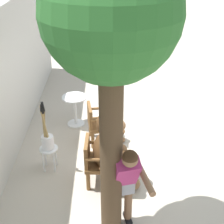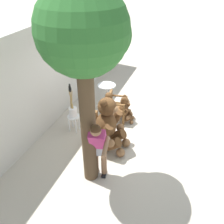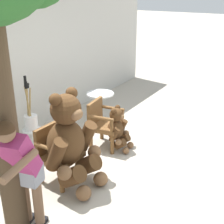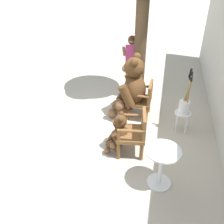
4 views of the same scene
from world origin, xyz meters
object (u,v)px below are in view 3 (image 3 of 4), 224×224
teddy_bear_large (70,141)px  white_stool (33,135)px  round_side_table (100,105)px  wooden_chair_right (104,122)px  wooden_chair_left (57,152)px  brush_bucket (30,118)px  person_visitor (21,166)px  teddy_bear_small (117,129)px

teddy_bear_large → white_stool: (0.38, 1.16, -0.36)m
round_side_table → wooden_chair_right: bearing=-142.7°
wooden_chair_left → wooden_chair_right: (1.26, -0.00, 0.00)m
brush_bucket → round_side_table: (1.60, -0.36, -0.23)m
white_stool → brush_bucket: size_ratio=0.48×
wooden_chair_left → brush_bucket: 1.00m
white_stool → brush_bucket: brush_bucket is taller
brush_bucket → round_side_table: size_ratio=1.33×
wooden_chair_left → white_stool: size_ratio=1.87×
teddy_bear_large → round_side_table: (1.98, 0.80, -0.27)m
wooden_chair_right → person_visitor: 2.38m
wooden_chair_left → white_stool: wooden_chair_left is taller
wooden_chair_right → teddy_bear_large: bearing=-168.4°
teddy_bear_large → brush_bucket: size_ratio=1.53×
wooden_chair_left → teddy_bear_large: (-0.00, -0.26, 0.26)m
person_visitor → teddy_bear_large: bearing=8.5°
teddy_bear_small → white_stool: 1.49m
white_stool → brush_bucket: 0.32m
round_side_table → teddy_bear_large: bearing=-158.0°
white_stool → brush_bucket: bearing=96.3°
white_stool → person_visitor: bearing=-137.2°
teddy_bear_large → brush_bucket: teddy_bear_large is taller
brush_bucket → teddy_bear_large: bearing=-108.1°
teddy_bear_large → round_side_table: size_ratio=2.04×
teddy_bear_small → brush_bucket: (-0.90, 1.19, 0.28)m
person_visitor → brush_bucket: size_ratio=1.59×
teddy_bear_small → round_side_table: teddy_bear_small is taller
person_visitor → brush_bucket: person_visitor is taller
teddy_bear_small → white_stool: size_ratio=1.78×
teddy_bear_large → round_side_table: bearing=22.0°
wooden_chair_right → round_side_table: (0.71, 0.54, -0.01)m
teddy_bear_small → person_visitor: (-2.32, -0.13, 0.51)m
person_visitor → wooden_chair_right: bearing=10.2°
wooden_chair_left → wooden_chair_right: 1.26m
wooden_chair_left → person_visitor: 1.21m
wooden_chair_right → teddy_bear_large: (-1.27, -0.26, 0.26)m
teddy_bear_large → white_stool: 1.27m
brush_bucket → round_side_table: bearing=-12.8°
wooden_chair_left → round_side_table: wooden_chair_left is taller
teddy_bear_small → round_side_table: bearing=49.9°
wooden_chair_left → round_side_table: 2.05m
wooden_chair_left → person_visitor: size_ratio=0.56×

